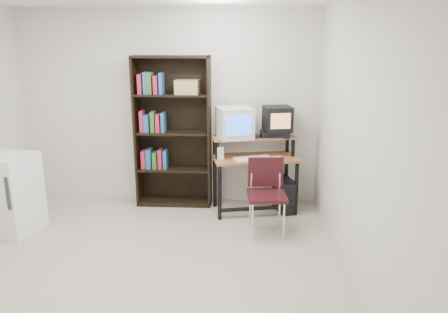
{
  "coord_description": "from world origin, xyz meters",
  "views": [
    {
      "loc": [
        0.95,
        -3.82,
        2.2
      ],
      "look_at": [
        0.76,
        1.1,
        0.87
      ],
      "focal_mm": 35.0,
      "sensor_mm": 36.0,
      "label": 1
    }
  ],
  "objects_px": {
    "computer_desk": "(255,161)",
    "pc_tower": "(284,195)",
    "mini_fridge": "(10,194)",
    "school_chair": "(266,188)",
    "crt_tv": "(277,119)",
    "crt_monitor": "(235,123)",
    "bookshelf": "(173,131)"
  },
  "relations": [
    {
      "from": "crt_monitor",
      "to": "bookshelf",
      "type": "xyz_separation_m",
      "value": [
        -0.83,
        0.19,
        -0.15
      ]
    },
    {
      "from": "pc_tower",
      "to": "mini_fridge",
      "type": "relative_size",
      "value": 0.49
    },
    {
      "from": "computer_desk",
      "to": "crt_monitor",
      "type": "bearing_deg",
      "value": 157.87
    },
    {
      "from": "crt_monitor",
      "to": "school_chair",
      "type": "bearing_deg",
      "value": -77.95
    },
    {
      "from": "crt_monitor",
      "to": "crt_tv",
      "type": "height_order",
      "value": "crt_tv"
    },
    {
      "from": "computer_desk",
      "to": "mini_fridge",
      "type": "height_order",
      "value": "computer_desk"
    },
    {
      "from": "crt_tv",
      "to": "mini_fridge",
      "type": "bearing_deg",
      "value": -174.2
    },
    {
      "from": "school_chair",
      "to": "mini_fridge",
      "type": "distance_m",
      "value": 2.98
    },
    {
      "from": "pc_tower",
      "to": "school_chair",
      "type": "relative_size",
      "value": 0.52
    },
    {
      "from": "computer_desk",
      "to": "mini_fridge",
      "type": "relative_size",
      "value": 1.24
    },
    {
      "from": "computer_desk",
      "to": "pc_tower",
      "type": "relative_size",
      "value": 2.55
    },
    {
      "from": "mini_fridge",
      "to": "crt_tv",
      "type": "bearing_deg",
      "value": 28.32
    },
    {
      "from": "mini_fridge",
      "to": "pc_tower",
      "type": "bearing_deg",
      "value": 26.14
    },
    {
      "from": "crt_monitor",
      "to": "bookshelf",
      "type": "relative_size",
      "value": 0.26
    },
    {
      "from": "crt_monitor",
      "to": "pc_tower",
      "type": "distance_m",
      "value": 1.17
    },
    {
      "from": "pc_tower",
      "to": "crt_monitor",
      "type": "bearing_deg",
      "value": 163.47
    },
    {
      "from": "bookshelf",
      "to": "school_chair",
      "type": "bearing_deg",
      "value": -35.29
    },
    {
      "from": "crt_monitor",
      "to": "mini_fridge",
      "type": "relative_size",
      "value": 0.56
    },
    {
      "from": "school_chair",
      "to": "crt_monitor",
      "type": "bearing_deg",
      "value": 115.56
    },
    {
      "from": "mini_fridge",
      "to": "crt_monitor",
      "type": "bearing_deg",
      "value": 29.83
    },
    {
      "from": "computer_desk",
      "to": "mini_fridge",
      "type": "xyz_separation_m",
      "value": [
        -2.86,
        -0.74,
        -0.21
      ]
    },
    {
      "from": "crt_tv",
      "to": "pc_tower",
      "type": "distance_m",
      "value": 1.01
    },
    {
      "from": "crt_monitor",
      "to": "mini_fridge",
      "type": "height_order",
      "value": "crt_monitor"
    },
    {
      "from": "pc_tower",
      "to": "crt_tv",
      "type": "bearing_deg",
      "value": 123.86
    },
    {
      "from": "computer_desk",
      "to": "crt_tv",
      "type": "xyz_separation_m",
      "value": [
        0.29,
        0.13,
        0.54
      ]
    },
    {
      "from": "crt_monitor",
      "to": "pc_tower",
      "type": "bearing_deg",
      "value": -18.37
    },
    {
      "from": "pc_tower",
      "to": "computer_desk",
      "type": "bearing_deg",
      "value": 169.79
    },
    {
      "from": "bookshelf",
      "to": "mini_fridge",
      "type": "relative_size",
      "value": 2.16
    },
    {
      "from": "computer_desk",
      "to": "mini_fridge",
      "type": "bearing_deg",
      "value": -176.13
    },
    {
      "from": "pc_tower",
      "to": "bookshelf",
      "type": "bearing_deg",
      "value": 157.3
    },
    {
      "from": "pc_tower",
      "to": "school_chair",
      "type": "height_order",
      "value": "school_chair"
    },
    {
      "from": "school_chair",
      "to": "bookshelf",
      "type": "relative_size",
      "value": 0.43
    }
  ]
}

